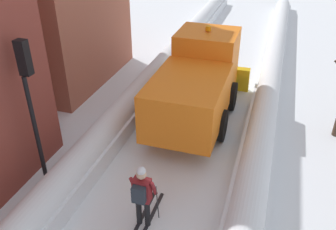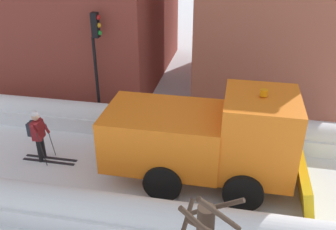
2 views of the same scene
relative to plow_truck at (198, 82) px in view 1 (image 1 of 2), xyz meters
name	(u,v)px [view 1 (image 1 of 2)]	position (x,y,z in m)	size (l,w,h in m)	color
ground_plane	(195,121)	(0.01, -0.21, -1.48)	(80.00, 80.00, 0.00)	white
snowbank_left	(134,101)	(-2.41, -0.21, -1.05)	(1.10, 36.00, 1.00)	white
snowbank_right	(263,122)	(2.43, -0.21, -1.08)	(1.10, 36.00, 0.95)	white
plow_truck	(198,82)	(0.00, 0.00, 0.00)	(3.20, 5.98, 3.12)	orange
skier	(142,194)	(-0.01, -5.44, -0.48)	(0.62, 1.80, 1.81)	black
traffic_light_pole	(29,87)	(-3.36, -4.57, 1.45)	(0.28, 0.42, 4.15)	black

